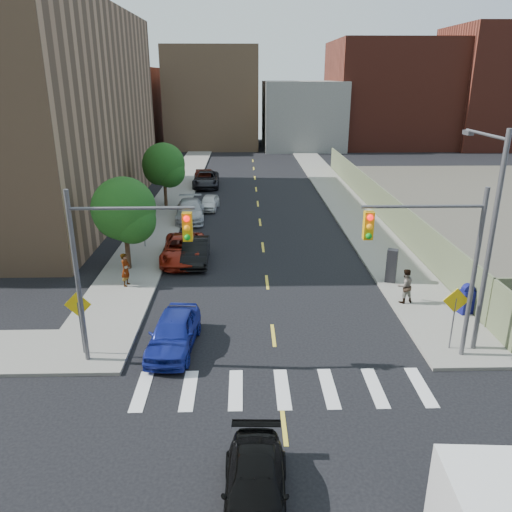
{
  "coord_description": "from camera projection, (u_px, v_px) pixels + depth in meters",
  "views": [
    {
      "loc": [
        -1.25,
        -11.4,
        10.75
      ],
      "look_at": [
        -0.64,
        12.76,
        2.0
      ],
      "focal_mm": 35.0,
      "sensor_mm": 36.0,
      "label": 1
    }
  ],
  "objects": [
    {
      "name": "parked_car_grey",
      "position": [
        206.0,
        179.0,
        51.04
      ],
      "size": [
        2.78,
        5.72,
        1.57
      ],
      "primitive_type": "imported",
      "rotation": [
        0.0,
        0.0,
        0.03
      ],
      "color": "black",
      "rests_on": "ground"
    },
    {
      "name": "warn_sign_nw",
      "position": [
        79.0,
        312.0,
        19.65
      ],
      "size": [
        1.06,
        0.06,
        2.83
      ],
      "color": "#59595E",
      "rests_on": "ground"
    },
    {
      "name": "parked_car_silver",
      "position": [
        190.0,
        210.0,
        39.22
      ],
      "size": [
        2.59,
        5.53,
        1.56
      ],
      "primitive_type": "imported",
      "rotation": [
        0.0,
        0.0,
        0.08
      ],
      "color": "#A9ACB0",
      "rests_on": "ground"
    },
    {
      "name": "bg_bldg_fareast",
      "position": [
        493.0,
        88.0,
        78.04
      ],
      "size": [
        14.0,
        16.0,
        18.0
      ],
      "primitive_type": "cube",
      "color": "#592319",
      "rests_on": "ground"
    },
    {
      "name": "warn_sign_ne",
      "position": [
        455.0,
        307.0,
        20.0
      ],
      "size": [
        1.06,
        0.06,
        2.83
      ],
      "color": "#59595E",
      "rests_on": "ground"
    },
    {
      "name": "signal_nw",
      "position": [
        116.0,
        255.0,
        18.36
      ],
      "size": [
        4.59,
        0.3,
        7.0
      ],
      "color": "#59595E",
      "rests_on": "ground"
    },
    {
      "name": "pedestrian_west",
      "position": [
        126.0,
        270.0,
        26.49
      ],
      "size": [
        0.56,
        0.73,
        1.81
      ],
      "primitive_type": "imported",
      "rotation": [
        0.0,
        0.0,
        1.37
      ],
      "color": "gray",
      "rests_on": "sidewalk_nw"
    },
    {
      "name": "bg_bldg_west",
      "position": [
        110.0,
        108.0,
        77.65
      ],
      "size": [
        14.0,
        18.0,
        12.0
      ],
      "primitive_type": "cube",
      "color": "#592319",
      "rests_on": "ground"
    },
    {
      "name": "tree_west_near",
      "position": [
        124.0,
        213.0,
        28.11
      ],
      "size": [
        3.66,
        3.64,
        5.52
      ],
      "color": "#332114",
      "rests_on": "ground"
    },
    {
      "name": "payphone",
      "position": [
        392.0,
        266.0,
        26.97
      ],
      "size": [
        0.68,
        0.63,
        1.85
      ],
      "primitive_type": "cube",
      "rotation": [
        0.0,
        0.0,
        -0.41
      ],
      "color": "black",
      "rests_on": "sidewalk_ne"
    },
    {
      "name": "bg_bldg_midwest",
      "position": [
        213.0,
        98.0,
        79.39
      ],
      "size": [
        14.0,
        16.0,
        15.0
      ],
      "primitive_type": "cube",
      "color": "#8C6B4C",
      "rests_on": "ground"
    },
    {
      "name": "warn_sign_midwest",
      "position": [
        143.0,
        219.0,
        32.34
      ],
      "size": [
        1.06,
        0.06,
        2.83
      ],
      "color": "#59595E",
      "rests_on": "ground"
    },
    {
      "name": "bg_bldg_center",
      "position": [
        302.0,
        115.0,
        78.69
      ],
      "size": [
        12.0,
        16.0,
        10.0
      ],
      "primitive_type": "cube",
      "color": "gray",
      "rests_on": "ground"
    },
    {
      "name": "parked_car_blue",
      "position": [
        174.0,
        332.0,
        20.63
      ],
      "size": [
        2.15,
        4.59,
        1.52
      ],
      "primitive_type": "imported",
      "rotation": [
        0.0,
        0.0,
        -0.08
      ],
      "color": "navy",
      "rests_on": "ground"
    },
    {
      "name": "parked_car_red",
      "position": [
        183.0,
        249.0,
        30.57
      ],
      "size": [
        2.68,
        5.49,
        1.5
      ],
      "primitive_type": "imported",
      "rotation": [
        0.0,
        0.0,
        0.03
      ],
      "color": "maroon",
      "rests_on": "ground"
    },
    {
      "name": "ground",
      "position": [
        289.0,
        471.0,
        14.4
      ],
      "size": [
        160.0,
        160.0,
        0.0
      ],
      "primitive_type": "plane",
      "color": "black",
      "rests_on": "ground"
    },
    {
      "name": "pedestrian_east",
      "position": [
        405.0,
        286.0,
        24.51
      ],
      "size": [
        0.99,
        0.86,
        1.75
      ],
      "primitive_type": "imported",
      "rotation": [
        0.0,
        0.0,
        3.4
      ],
      "color": "gray",
      "rests_on": "sidewalk_ne"
    },
    {
      "name": "signal_ne",
      "position": [
        437.0,
        252.0,
        18.64
      ],
      "size": [
        4.59,
        0.3,
        7.0
      ],
      "color": "#59595E",
      "rests_on": "ground"
    },
    {
      "name": "mailbox",
      "position": [
        467.0,
        299.0,
        23.43
      ],
      "size": [
        0.71,
        0.6,
        1.49
      ],
      "rotation": [
        0.0,
        0.0,
        0.25
      ],
      "color": "#0F125C",
      "rests_on": "sidewalk_ne"
    },
    {
      "name": "parked_car_maroon",
      "position": [
        204.0,
        178.0,
        51.91
      ],
      "size": [
        1.78,
        4.68,
        1.52
      ],
      "primitive_type": "imported",
      "rotation": [
        0.0,
        0.0,
        0.04
      ],
      "color": "#3A120B",
      "rests_on": "ground"
    },
    {
      "name": "sidewalk_ne",
      "position": [
        327.0,
        181.0,
        53.57
      ],
      "size": [
        3.5,
        73.0,
        0.15
      ],
      "primitive_type": "cube",
      "color": "gray",
      "rests_on": "ground"
    },
    {
      "name": "streetlight_ne",
      "position": [
        488.0,
        227.0,
        19.31
      ],
      "size": [
        0.25,
        3.7,
        9.0
      ],
      "color": "#59595E",
      "rests_on": "ground"
    },
    {
      "name": "black_sedan",
      "position": [
        255.0,
        490.0,
        12.96
      ],
      "size": [
        1.87,
        4.29,
        1.23
      ],
      "primitive_type": "imported",
      "rotation": [
        0.0,
        0.0,
        -0.04
      ],
      "color": "black",
      "rests_on": "ground"
    },
    {
      "name": "tree_west_far",
      "position": [
        164.0,
        167.0,
        42.22
      ],
      "size": [
        3.66,
        3.64,
        5.52
      ],
      "color": "#332114",
      "rests_on": "ground"
    },
    {
      "name": "parked_car_black",
      "position": [
        196.0,
        251.0,
        30.24
      ],
      "size": [
        1.63,
        4.43,
        1.45
      ],
      "primitive_type": "imported",
      "rotation": [
        0.0,
        0.0,
        0.02
      ],
      "color": "black",
      "rests_on": "ground"
    },
    {
      "name": "bg_bldg_east",
      "position": [
        388.0,
        94.0,
        79.88
      ],
      "size": [
        18.0,
        18.0,
        16.0
      ],
      "primitive_type": "cube",
      "color": "#592319",
      "rests_on": "ground"
    },
    {
      "name": "fence_north",
      "position": [
        377.0,
        200.0,
        40.52
      ],
      "size": [
        0.12,
        44.0,
        2.5
      ],
      "primitive_type": "cube",
      "color": "#70724F",
      "rests_on": "ground"
    },
    {
      "name": "parked_car_white",
      "position": [
        209.0,
        202.0,
        42.41
      ],
      "size": [
        1.78,
        3.75,
        1.24
      ],
      "primitive_type": "imported",
      "rotation": [
        0.0,
        0.0,
        -0.09
      ],
      "color": "silver",
      "rests_on": "ground"
    },
    {
      "name": "sidewalk_nw",
      "position": [
        183.0,
        182.0,
        53.21
      ],
      "size": [
        3.5,
        73.0,
        0.15
      ],
      "primitive_type": "cube",
      "color": "gray",
      "rests_on": "ground"
    }
  ]
}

